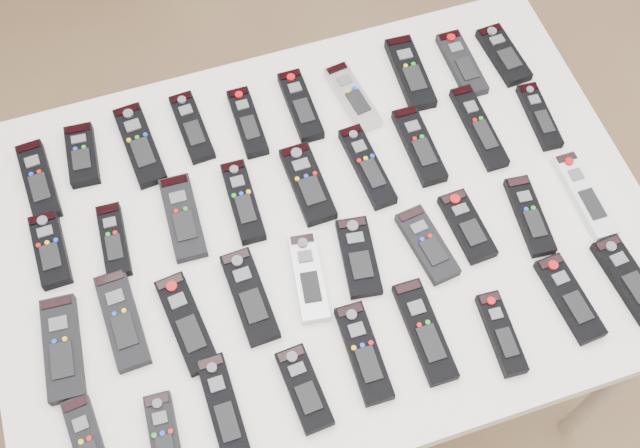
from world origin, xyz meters
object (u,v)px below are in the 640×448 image
object	(u,v)px
remote_37	(628,279)
remote_19	(63,348)
remote_15	(367,166)
remote_36	(570,298)
remote_0	(39,181)
remote_22	(250,296)
remote_30	(165,440)
remote_31	(224,409)
remote_33	(364,353)
remote_25	(427,245)
remote_5	(300,106)
remote_29	(89,447)
remote_21	(187,323)
remote_28	(584,195)
remote_32	(304,389)
remote_27	(530,216)
remote_9	(503,55)
remote_8	(462,64)
remote_7	(410,73)
remote_1	(82,155)
remote_12	(183,217)
remote_3	(192,127)
remote_4	(247,122)
remote_10	(50,250)
remote_14	(308,184)
remote_34	(425,331)
remote_23	(309,277)
remote_20	(122,320)
remote_2	(140,145)
remote_26	(467,226)
remote_24	(359,257)
remote_18	(539,116)
remote_11	(114,241)
remote_17	(479,127)
remote_6	(353,97)
remote_13	(243,202)

from	to	relation	value
remote_37	remote_19	bearing A→B (deg)	164.76
remote_15	remote_36	distance (m)	0.45
remote_37	remote_0	bearing A→B (deg)	146.63
remote_22	remote_30	bearing A→B (deg)	-137.52
remote_0	remote_22	bearing A→B (deg)	-51.92
remote_31	remote_33	bearing A→B (deg)	3.57
remote_25	remote_5	bearing A→B (deg)	101.28
remote_19	remote_29	size ratio (longest dim) A/B	1.10
remote_0	remote_25	bearing A→B (deg)	-32.36
remote_5	remote_21	bearing A→B (deg)	-130.73
remote_28	remote_30	xyz separation A→B (m)	(-0.88, -0.20, 0.00)
remote_32	remote_27	bearing A→B (deg)	16.26
remote_22	remote_25	bearing A→B (deg)	-2.79
remote_33	remote_9	bearing A→B (deg)	47.52
remote_8	remote_29	distance (m)	1.05
remote_0	remote_7	xyz separation A→B (m)	(0.79, 0.02, -0.00)
remote_1	remote_12	distance (m)	0.25
remote_3	remote_32	size ratio (longest dim) A/B	1.13
remote_4	remote_10	size ratio (longest dim) A/B	1.08
remote_0	remote_14	xyz separation A→B (m)	(0.50, -0.17, -0.00)
remote_22	remote_34	bearing A→B (deg)	-32.60
remote_14	remote_23	xyz separation A→B (m)	(-0.06, -0.19, -0.00)
remote_32	remote_20	bearing A→B (deg)	136.81
remote_10	remote_25	world-z (taller)	remote_10
remote_4	remote_20	size ratio (longest dim) A/B	0.87
remote_2	remote_26	bearing A→B (deg)	-38.86
remote_21	remote_24	world-z (taller)	same
remote_1	remote_20	xyz separation A→B (m)	(0.01, -0.37, -0.00)
remote_26	remote_36	bearing A→B (deg)	-62.01
remote_36	remote_31	bearing A→B (deg)	175.78
remote_18	remote_20	world-z (taller)	remote_20
remote_1	remote_15	bearing A→B (deg)	-16.76
remote_1	remote_30	bearing A→B (deg)	-83.04
remote_14	remote_25	world-z (taller)	same
remote_33	remote_14	bearing A→B (deg)	89.15
remote_9	remote_11	world-z (taller)	remote_11
remote_11	remote_18	size ratio (longest dim) A/B	0.95
remote_17	remote_26	size ratio (longest dim) A/B	1.35
remote_11	remote_37	world-z (taller)	remote_37
remote_6	remote_27	size ratio (longest dim) A/B	1.02
remote_23	remote_3	bearing A→B (deg)	115.71
remote_12	remote_6	bearing A→B (deg)	24.59
remote_13	remote_19	size ratio (longest dim) A/B	0.92
remote_25	remote_31	xyz separation A→B (m)	(-0.44, -0.18, -0.00)
remote_30	remote_24	bearing A→B (deg)	30.59
remote_0	remote_24	bearing A→B (deg)	-36.66
remote_13	remote_15	bearing A→B (deg)	1.69
remote_27	remote_31	xyz separation A→B (m)	(-0.65, -0.18, 0.00)
remote_2	remote_0	bearing A→B (deg)	-178.49
remote_12	remote_33	distance (m)	0.43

